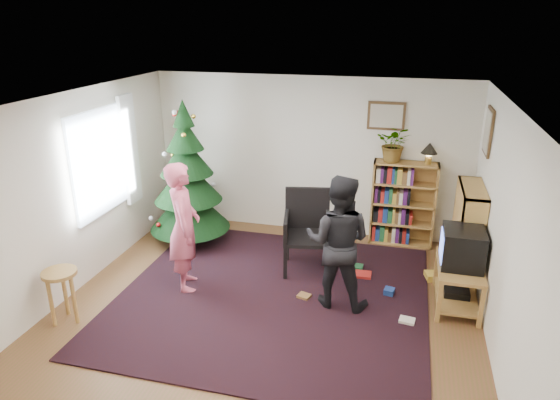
% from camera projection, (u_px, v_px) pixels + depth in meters
% --- Properties ---
extents(floor, '(5.00, 5.00, 0.00)m').
position_uv_depth(floor, '(266.00, 309.00, 6.04)').
color(floor, brown).
rests_on(floor, ground).
extents(ceiling, '(5.00, 5.00, 0.00)m').
position_uv_depth(ceiling, '(264.00, 102.00, 5.17)').
color(ceiling, white).
rests_on(ceiling, wall_back).
extents(wall_back, '(5.00, 0.02, 2.50)m').
position_uv_depth(wall_back, '(309.00, 156.00, 7.88)').
color(wall_back, silver).
rests_on(wall_back, floor).
extents(wall_front, '(5.00, 0.02, 2.50)m').
position_uv_depth(wall_front, '(162.00, 349.00, 3.34)').
color(wall_front, silver).
rests_on(wall_front, floor).
extents(wall_left, '(0.02, 5.00, 2.50)m').
position_uv_depth(wall_left, '(72.00, 195.00, 6.19)').
color(wall_left, silver).
rests_on(wall_left, floor).
extents(wall_right, '(0.02, 5.00, 2.50)m').
position_uv_depth(wall_right, '(504.00, 237.00, 5.02)').
color(wall_right, silver).
rests_on(wall_right, floor).
extents(rug, '(3.80, 3.60, 0.02)m').
position_uv_depth(rug, '(273.00, 296.00, 6.31)').
color(rug, black).
rests_on(rug, floor).
extents(window_pane, '(0.04, 1.20, 1.40)m').
position_uv_depth(window_pane, '(100.00, 163.00, 6.64)').
color(window_pane, silver).
rests_on(window_pane, wall_left).
extents(curtain, '(0.06, 0.35, 1.60)m').
position_uv_depth(curtain, '(130.00, 150.00, 7.27)').
color(curtain, white).
rests_on(curtain, wall_left).
extents(picture_back, '(0.55, 0.03, 0.42)m').
position_uv_depth(picture_back, '(386.00, 116.00, 7.34)').
color(picture_back, '#4C3319').
rests_on(picture_back, wall_back).
extents(picture_right, '(0.03, 0.50, 0.60)m').
position_uv_depth(picture_right, '(489.00, 131.00, 6.37)').
color(picture_right, '#4C3319').
rests_on(picture_right, wall_right).
extents(christmas_tree, '(1.23, 1.23, 2.23)m').
position_uv_depth(christmas_tree, '(188.00, 185.00, 7.54)').
color(christmas_tree, '#3F2816').
rests_on(christmas_tree, rug).
extents(bookshelf_back, '(0.95, 0.30, 1.30)m').
position_uv_depth(bookshelf_back, '(403.00, 203.00, 7.58)').
color(bookshelf_back, '#B98B42').
rests_on(bookshelf_back, floor).
extents(bookshelf_right, '(0.30, 0.95, 1.30)m').
position_uv_depth(bookshelf_right, '(467.00, 233.00, 6.53)').
color(bookshelf_right, '#B98B42').
rests_on(bookshelf_right, floor).
extents(tv_stand, '(0.52, 0.93, 0.55)m').
position_uv_depth(tv_stand, '(458.00, 281.00, 6.03)').
color(tv_stand, '#B98B42').
rests_on(tv_stand, floor).
extents(crt_tv, '(0.48, 0.52, 0.45)m').
position_uv_depth(crt_tv, '(462.00, 248.00, 5.87)').
color(crt_tv, black).
rests_on(crt_tv, tv_stand).
extents(armchair, '(0.72, 0.73, 1.12)m').
position_uv_depth(armchair, '(309.00, 227.00, 6.86)').
color(armchair, black).
rests_on(armchair, rug).
extents(stool, '(0.39, 0.39, 0.65)m').
position_uv_depth(stool, '(61.00, 283.00, 5.65)').
color(stool, '#B98B42').
rests_on(stool, floor).
extents(person_standing, '(0.62, 0.73, 1.69)m').
position_uv_depth(person_standing, '(184.00, 227.00, 6.27)').
color(person_standing, '#C14D64').
rests_on(person_standing, rug).
extents(person_by_chair, '(0.84, 0.68, 1.66)m').
position_uv_depth(person_by_chair, '(338.00, 242.00, 5.89)').
color(person_by_chair, black).
rests_on(person_by_chair, rug).
extents(potted_plant, '(0.53, 0.48, 0.55)m').
position_uv_depth(potted_plant, '(394.00, 144.00, 7.31)').
color(potted_plant, gray).
rests_on(potted_plant, bookshelf_back).
extents(table_lamp, '(0.24, 0.24, 0.32)m').
position_uv_depth(table_lamp, '(429.00, 150.00, 7.22)').
color(table_lamp, '#A57F33').
rests_on(table_lamp, bookshelf_back).
extents(floor_clutter, '(1.79, 1.34, 0.08)m').
position_uv_depth(floor_clutter, '(375.00, 287.00, 6.47)').
color(floor_clutter, '#A51E19').
rests_on(floor_clutter, rug).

